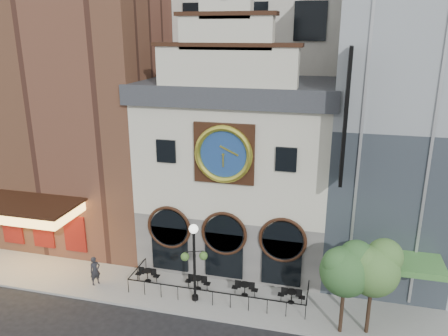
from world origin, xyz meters
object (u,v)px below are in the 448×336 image
object	(u,v)px
pedestrian	(95,271)
tree_right	(374,267)
bistro_0	(148,275)
bistro_1	(198,282)
bistro_2	(245,288)
tree_left	(347,267)
bistro_3	(291,296)
lamppost	(194,254)

from	to	relation	value
pedestrian	tree_right	bearing A→B (deg)	-57.97
tree_right	bistro_0	bearing A→B (deg)	172.72
bistro_0	bistro_1	world-z (taller)	same
bistro_0	pedestrian	distance (m)	3.25
bistro_2	pedestrian	bearing A→B (deg)	-173.32
bistro_2	bistro_1	bearing A→B (deg)	-179.44
bistro_2	pedestrian	size ratio (longest dim) A/B	0.85
pedestrian	tree_right	world-z (taller)	tree_right
bistro_2	tree_right	bearing A→B (deg)	-13.58
bistro_0	tree_left	bearing A→B (deg)	-9.44
bistro_1	pedestrian	bearing A→B (deg)	-170.53
tree_left	bistro_0	bearing A→B (deg)	170.56
pedestrian	bistro_3	bearing A→B (deg)	-51.08
bistro_1	tree_right	distance (m)	10.60
bistro_0	bistro_2	size ratio (longest dim) A/B	1.00
bistro_0	bistro_3	bearing A→B (deg)	-0.53
bistro_1	tree_right	world-z (taller)	tree_right
bistro_2	bistro_3	world-z (taller)	same
pedestrian	lamppost	size ratio (longest dim) A/B	0.38
lamppost	tree_left	distance (m)	8.43
pedestrian	lamppost	distance (m)	6.87
bistro_2	tree_left	world-z (taller)	tree_left
bistro_0	lamppost	distance (m)	4.50
lamppost	bistro_1	bearing A→B (deg)	79.65
pedestrian	lamppost	bearing A→B (deg)	-56.50
pedestrian	lamppost	world-z (taller)	lamppost
tree_left	tree_right	size ratio (longest dim) A/B	0.98
bistro_3	lamppost	xyz separation A→B (m)	(-5.54, -1.09, 2.53)
bistro_3	tree_left	bearing A→B (deg)	-33.92
bistro_2	tree_left	bearing A→B (deg)	-19.33
tree_left	lamppost	bearing A→B (deg)	174.49
bistro_0	tree_left	distance (m)	12.50
lamppost	tree_right	world-z (taller)	tree_right
bistro_1	tree_left	world-z (taller)	tree_left
bistro_1	bistro_2	size ratio (longest dim) A/B	1.00
bistro_1	tree_left	xyz separation A→B (m)	(8.55, -1.94, 3.33)
bistro_3	pedestrian	size ratio (longest dim) A/B	0.85
pedestrian	tree_left	world-z (taller)	tree_left
pedestrian	bistro_0	bearing A→B (deg)	-35.86
bistro_0	bistro_2	distance (m)	6.28
bistro_3	tree_right	xyz separation A→B (m)	(4.16, -1.61, 3.41)
bistro_0	lamppost	bearing A→B (deg)	-18.35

